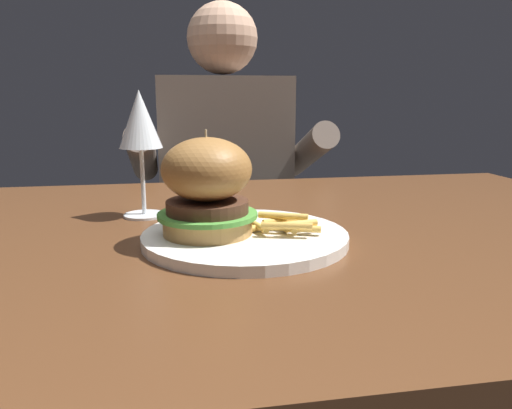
{
  "coord_description": "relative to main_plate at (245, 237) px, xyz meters",
  "views": [
    {
      "loc": [
        -0.07,
        -0.69,
        0.93
      ],
      "look_at": [
        0.05,
        -0.04,
        0.78
      ],
      "focal_mm": 35.0,
      "sensor_mm": 36.0,
      "label": 1
    }
  ],
  "objects": [
    {
      "name": "burger_sandwich",
      "position": [
        -0.05,
        0.0,
        0.07
      ],
      "size": [
        0.13,
        0.13,
        0.13
      ],
      "color": "#B78447",
      "rests_on": "main_plate"
    },
    {
      "name": "wine_glass",
      "position": [
        -0.14,
        0.17,
        0.14
      ],
      "size": [
        0.07,
        0.07,
        0.2
      ],
      "color": "silver",
      "rests_on": "dining_table"
    },
    {
      "name": "main_plate",
      "position": [
        0.0,
        0.0,
        0.0
      ],
      "size": [
        0.27,
        0.27,
        0.01
      ],
      "primitive_type": "cylinder",
      "color": "white",
      "rests_on": "dining_table"
    },
    {
      "name": "dining_table",
      "position": [
        -0.03,
        0.07,
        -0.09
      ],
      "size": [
        1.45,
        0.84,
        0.74
      ],
      "color": "#56331C",
      "rests_on": "ground"
    },
    {
      "name": "fries_pile",
      "position": [
        0.05,
        -0.01,
        0.02
      ],
      "size": [
        0.09,
        0.1,
        0.02
      ],
      "color": "#E0B251",
      "rests_on": "main_plate"
    },
    {
      "name": "diner_person",
      "position": [
        0.06,
        0.77,
        -0.18
      ],
      "size": [
        0.51,
        0.36,
        1.18
      ],
      "color": "#282833",
      "rests_on": "ground"
    }
  ]
}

